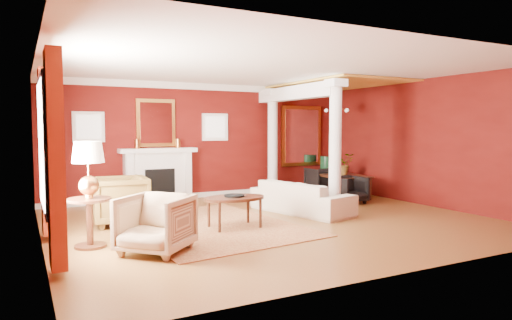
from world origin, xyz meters
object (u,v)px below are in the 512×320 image
armchair_leopard (120,198)px  armchair_stripe (156,221)px  sofa (301,192)px  dining_table (342,179)px  side_table (89,176)px  coffee_table (234,199)px

armchair_leopard → armchair_stripe: armchair_leopard is taller
sofa → dining_table: bearing=-71.3°
armchair_stripe → side_table: 1.26m
sofa → side_table: 4.46m
armchair_leopard → coffee_table: bearing=58.8°
armchair_leopard → side_table: 1.71m
sofa → coffee_table: 1.99m
sofa → armchair_stripe: 3.90m
armchair_stripe → coffee_table: (1.67, 0.96, 0.06)m
armchair_stripe → side_table: bearing=-178.7°
side_table → armchair_leopard: bearing=63.8°
coffee_table → dining_table: bearing=27.7°
coffee_table → side_table: bearing=-175.4°
sofa → coffee_table: sofa is taller
dining_table → armchair_stripe: bearing=124.5°
armchair_leopard → sofa: bearing=85.7°
armchair_leopard → armchair_stripe: 2.21m
sofa → side_table: side_table is taller
armchair_leopard → dining_table: 5.87m
dining_table → side_table: bearing=115.8°
coffee_table → armchair_stripe: bearing=-150.1°
armchair_leopard → side_table: side_table is taller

